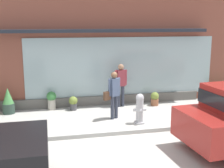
{
  "coord_description": "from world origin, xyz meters",
  "views": [
    {
      "loc": [
        -2.11,
        -8.1,
        3.19
      ],
      "look_at": [
        -0.05,
        1.2,
        1.19
      ],
      "focal_mm": 47.74,
      "sensor_mm": 36.0,
      "label": 1
    }
  ],
  "objects_px": {
    "pedestrian_with_handbag": "(114,92)",
    "pedestrian_passerby": "(121,82)",
    "potted_plant_low_front": "(155,99)",
    "potted_plant_by_entrance": "(8,101)",
    "fire_hydrant": "(140,109)",
    "potted_plant_window_left": "(223,91)",
    "potted_plant_near_hydrant": "(73,103)",
    "potted_plant_doorstep": "(52,99)"
  },
  "relations": [
    {
      "from": "pedestrian_passerby",
      "to": "potted_plant_by_entrance",
      "type": "bearing_deg",
      "value": 172.73
    },
    {
      "from": "fire_hydrant",
      "to": "potted_plant_low_front",
      "type": "xyz_separation_m",
      "value": [
        1.21,
        1.87,
        -0.22
      ]
    },
    {
      "from": "pedestrian_passerby",
      "to": "potted_plant_doorstep",
      "type": "distance_m",
      "value": 2.66
    },
    {
      "from": "potted_plant_by_entrance",
      "to": "potted_plant_window_left",
      "type": "bearing_deg",
      "value": -0.37
    },
    {
      "from": "pedestrian_passerby",
      "to": "potted_plant_window_left",
      "type": "relative_size",
      "value": 2.09
    },
    {
      "from": "potted_plant_low_front",
      "to": "potted_plant_window_left",
      "type": "distance_m",
      "value": 3.0
    },
    {
      "from": "potted_plant_by_entrance",
      "to": "potted_plant_near_hydrant",
      "type": "distance_m",
      "value": 2.28
    },
    {
      "from": "potted_plant_low_front",
      "to": "potted_plant_by_entrance",
      "type": "height_order",
      "value": "potted_plant_by_entrance"
    },
    {
      "from": "fire_hydrant",
      "to": "potted_plant_low_front",
      "type": "bearing_deg",
      "value": 57.08
    },
    {
      "from": "pedestrian_with_handbag",
      "to": "potted_plant_by_entrance",
      "type": "height_order",
      "value": "pedestrian_with_handbag"
    },
    {
      "from": "fire_hydrant",
      "to": "potted_plant_low_front",
      "type": "relative_size",
      "value": 1.84
    },
    {
      "from": "pedestrian_with_handbag",
      "to": "potted_plant_by_entrance",
      "type": "distance_m",
      "value": 3.79
    },
    {
      "from": "potted_plant_low_front",
      "to": "potted_plant_near_hydrant",
      "type": "distance_m",
      "value": 3.14
    },
    {
      "from": "fire_hydrant",
      "to": "pedestrian_passerby",
      "type": "xyz_separation_m",
      "value": [
        -0.12,
        1.99,
        0.47
      ]
    },
    {
      "from": "potted_plant_near_hydrant",
      "to": "pedestrian_with_handbag",
      "type": "bearing_deg",
      "value": -46.57
    },
    {
      "from": "pedestrian_passerby",
      "to": "potted_plant_window_left",
      "type": "xyz_separation_m",
      "value": [
        4.32,
        -0.04,
        -0.54
      ]
    },
    {
      "from": "potted_plant_by_entrance",
      "to": "pedestrian_with_handbag",
      "type": "bearing_deg",
      "value": -21.58
    },
    {
      "from": "fire_hydrant",
      "to": "potted_plant_doorstep",
      "type": "height_order",
      "value": "fire_hydrant"
    },
    {
      "from": "potted_plant_low_front",
      "to": "potted_plant_window_left",
      "type": "bearing_deg",
      "value": 1.73
    },
    {
      "from": "potted_plant_low_front",
      "to": "potted_plant_doorstep",
      "type": "relative_size",
      "value": 0.78
    },
    {
      "from": "pedestrian_with_handbag",
      "to": "potted_plant_doorstep",
      "type": "bearing_deg",
      "value": -68.14
    },
    {
      "from": "fire_hydrant",
      "to": "potted_plant_window_left",
      "type": "height_order",
      "value": "fire_hydrant"
    },
    {
      "from": "pedestrian_passerby",
      "to": "potted_plant_by_entrance",
      "type": "height_order",
      "value": "pedestrian_passerby"
    },
    {
      "from": "potted_plant_low_front",
      "to": "potted_plant_by_entrance",
      "type": "distance_m",
      "value": 5.41
    },
    {
      "from": "fire_hydrant",
      "to": "potted_plant_by_entrance",
      "type": "bearing_deg",
      "value": 154.4
    },
    {
      "from": "pedestrian_with_handbag",
      "to": "potted_plant_window_left",
      "type": "xyz_separation_m",
      "value": [
        4.91,
        1.33,
        -0.5
      ]
    },
    {
      "from": "pedestrian_with_handbag",
      "to": "potted_plant_doorstep",
      "type": "xyz_separation_m",
      "value": [
        -2.0,
        1.56,
        -0.55
      ]
    },
    {
      "from": "potted_plant_by_entrance",
      "to": "potted_plant_doorstep",
      "type": "height_order",
      "value": "potted_plant_by_entrance"
    },
    {
      "from": "pedestrian_passerby",
      "to": "potted_plant_near_hydrant",
      "type": "height_order",
      "value": "pedestrian_passerby"
    },
    {
      "from": "pedestrian_passerby",
      "to": "potted_plant_window_left",
      "type": "height_order",
      "value": "pedestrian_passerby"
    },
    {
      "from": "pedestrian_with_handbag",
      "to": "potted_plant_doorstep",
      "type": "relative_size",
      "value": 2.36
    },
    {
      "from": "pedestrian_with_handbag",
      "to": "pedestrian_passerby",
      "type": "xyz_separation_m",
      "value": [
        0.59,
        1.36,
        0.04
      ]
    },
    {
      "from": "potted_plant_window_left",
      "to": "potted_plant_near_hydrant",
      "type": "xyz_separation_m",
      "value": [
        -6.13,
        -0.03,
        -0.13
      ]
    },
    {
      "from": "potted_plant_near_hydrant",
      "to": "potted_plant_doorstep",
      "type": "distance_m",
      "value": 0.82
    },
    {
      "from": "potted_plant_doorstep",
      "to": "pedestrian_with_handbag",
      "type": "bearing_deg",
      "value": -37.97
    },
    {
      "from": "potted_plant_window_left",
      "to": "potted_plant_doorstep",
      "type": "bearing_deg",
      "value": 178.09
    },
    {
      "from": "potted_plant_near_hydrant",
      "to": "pedestrian_passerby",
      "type": "bearing_deg",
      "value": 2.23
    },
    {
      "from": "potted_plant_by_entrance",
      "to": "potted_plant_window_left",
      "type": "height_order",
      "value": "potted_plant_by_entrance"
    },
    {
      "from": "fire_hydrant",
      "to": "pedestrian_with_handbag",
      "type": "relative_size",
      "value": 0.61
    },
    {
      "from": "fire_hydrant",
      "to": "potted_plant_low_front",
      "type": "distance_m",
      "value": 2.24
    },
    {
      "from": "pedestrian_with_handbag",
      "to": "pedestrian_passerby",
      "type": "distance_m",
      "value": 1.49
    },
    {
      "from": "pedestrian_with_handbag",
      "to": "potted_plant_doorstep",
      "type": "distance_m",
      "value": 2.59
    }
  ]
}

